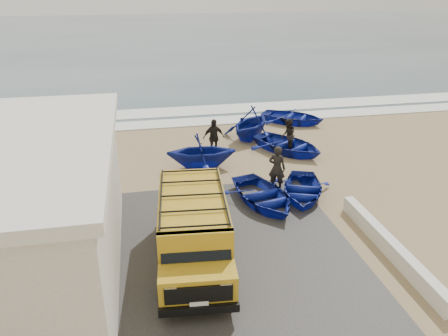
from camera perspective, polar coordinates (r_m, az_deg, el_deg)
ground at (r=16.01m, az=-0.60°, el=-7.13°), size 160.00×160.00×0.00m
slab at (r=14.13m, az=-7.22°, el=-11.88°), size 12.00×10.00×0.05m
ocean at (r=70.04m, az=-9.51°, el=16.66°), size 180.00×88.00×0.01m
surf_line at (r=26.91m, az=-5.38°, el=5.91°), size 180.00×1.60×0.06m
surf_wash at (r=29.29m, az=-5.92°, el=7.34°), size 180.00×2.20×0.04m
parapet at (r=15.16m, az=20.86°, el=-9.59°), size 0.35×6.00×0.55m
van at (r=13.40m, az=-4.01°, el=-7.86°), size 2.49×5.38×2.24m
boat_near_left at (r=17.12m, az=5.10°, el=-3.59°), size 3.39×4.18×0.76m
boat_near_right at (r=17.90m, az=10.18°, el=-2.76°), size 3.36×3.91×0.68m
boat_mid_left at (r=20.12m, az=-2.98°, el=2.19°), size 3.38×2.97×1.68m
boat_mid_right at (r=22.37m, az=8.37°, el=3.03°), size 4.48×4.78×0.81m
boat_far_left at (r=23.95m, az=3.48°, el=5.90°), size 4.46×4.52×1.80m
boat_far_right at (r=27.04m, az=8.96°, el=6.61°), size 4.64×4.42×0.78m
fisherman_front at (r=18.10m, az=6.93°, el=-0.03°), size 0.85×0.76×1.94m
fisherman_middle at (r=22.16m, az=8.35°, el=4.16°), size 0.90×1.02×1.77m
fisherman_back at (r=21.59m, az=-1.38°, el=4.02°), size 1.16×0.65×1.87m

